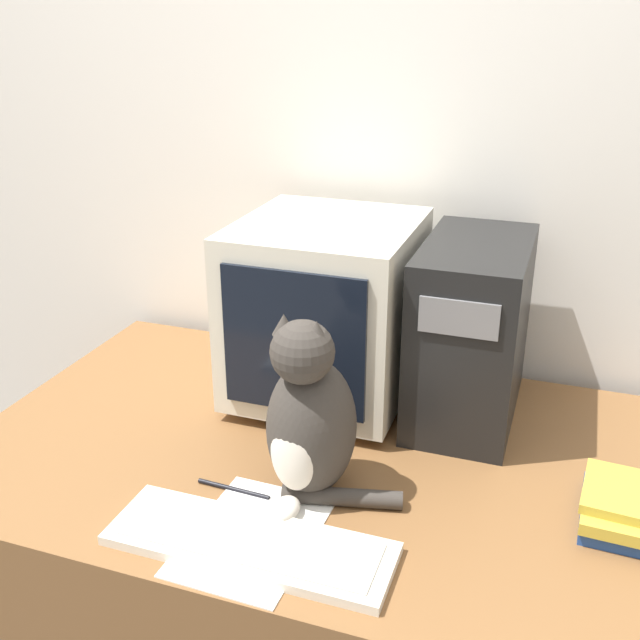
% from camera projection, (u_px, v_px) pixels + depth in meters
% --- Properties ---
extents(wall_back, '(7.00, 0.05, 2.50)m').
position_uv_depth(wall_back, '(389.00, 142.00, 1.81)').
color(wall_back, silver).
rests_on(wall_back, ground_plane).
extents(desk, '(1.45, 0.92, 0.70)m').
position_uv_depth(desk, '(317.00, 578.00, 1.70)').
color(desk, brown).
rests_on(desk, ground_plane).
extents(crt_monitor, '(0.38, 0.42, 0.42)m').
position_uv_depth(crt_monitor, '(326.00, 310.00, 1.69)').
color(crt_monitor, beige).
rests_on(crt_monitor, desk).
extents(computer_tower, '(0.22, 0.40, 0.40)m').
position_uv_depth(computer_tower, '(471.00, 331.00, 1.63)').
color(computer_tower, black).
rests_on(computer_tower, desk).
extents(keyboard, '(0.50, 0.16, 0.02)m').
position_uv_depth(keyboard, '(247.00, 543.00, 1.27)').
color(keyboard, silver).
rests_on(keyboard, desk).
extents(cat, '(0.28, 0.24, 0.37)m').
position_uv_depth(cat, '(309.00, 421.00, 1.36)').
color(cat, '#38332D').
rests_on(cat, desk).
extents(book_stack, '(0.16, 0.21, 0.07)m').
position_uv_depth(book_stack, '(624.00, 507.00, 1.33)').
color(book_stack, '#234793').
rests_on(book_stack, desk).
extents(pen, '(0.15, 0.02, 0.01)m').
position_uv_depth(pen, '(233.00, 489.00, 1.42)').
color(pen, black).
rests_on(pen, desk).
extents(paper_sheet, '(0.22, 0.30, 0.00)m').
position_uv_depth(paper_sheet, '(252.00, 536.00, 1.30)').
color(paper_sheet, white).
rests_on(paper_sheet, desk).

